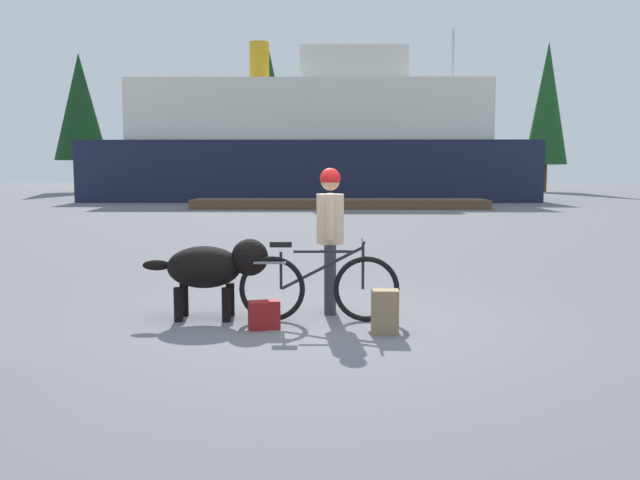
# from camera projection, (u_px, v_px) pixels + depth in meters

# --- Properties ---
(ground_plane) EXTENTS (160.00, 160.00, 0.00)m
(ground_plane) POSITION_uv_depth(u_px,v_px,m) (325.00, 324.00, 7.47)
(ground_plane) COLOR slate
(bicycle) EXTENTS (1.78, 0.44, 0.92)m
(bicycle) POSITION_uv_depth(u_px,v_px,m) (318.00, 286.00, 7.55)
(bicycle) COLOR black
(bicycle) RESTS_ON ground_plane
(person_cyclist) EXTENTS (0.32, 0.53, 1.71)m
(person_cyclist) POSITION_uv_depth(u_px,v_px,m) (330.00, 226.00, 7.95)
(person_cyclist) COLOR #333338
(person_cyclist) RESTS_ON ground_plane
(dog) EXTENTS (1.43, 0.56, 0.91)m
(dog) POSITION_uv_depth(u_px,v_px,m) (214.00, 266.00, 7.67)
(dog) COLOR black
(dog) RESTS_ON ground_plane
(backpack) EXTENTS (0.29, 0.21, 0.46)m
(backpack) POSITION_uv_depth(u_px,v_px,m) (385.00, 312.00, 7.02)
(backpack) COLOR #8C7251
(backpack) RESTS_ON ground_plane
(handbag_pannier) EXTENTS (0.36, 0.26, 0.30)m
(handbag_pannier) POSITION_uv_depth(u_px,v_px,m) (264.00, 315.00, 7.22)
(handbag_pannier) COLOR maroon
(handbag_pannier) RESTS_ON ground_plane
(dock_pier) EXTENTS (12.73, 2.20, 0.40)m
(dock_pier) POSITION_uv_depth(u_px,v_px,m) (339.00, 204.00, 29.57)
(dock_pier) COLOR brown
(dock_pier) RESTS_ON ground_plane
(ferry_boat) EXTENTS (23.82, 8.93, 8.79)m
(ferry_boat) POSITION_uv_depth(u_px,v_px,m) (312.00, 145.00, 38.58)
(ferry_boat) COLOR #191E38
(ferry_boat) RESTS_ON ground_plane
(sailboat_moored) EXTENTS (7.50, 2.10, 9.69)m
(sailboat_moored) POSITION_uv_depth(u_px,v_px,m) (450.00, 190.00, 39.57)
(sailboat_moored) COLOR silver
(sailboat_moored) RESTS_ON ground_plane
(pine_tree_far_left) EXTENTS (3.85, 3.85, 10.21)m
(pine_tree_far_left) POSITION_uv_depth(u_px,v_px,m) (80.00, 107.00, 50.15)
(pine_tree_far_left) COLOR #4C331E
(pine_tree_far_left) RESTS_ON ground_plane
(pine_tree_center) EXTENTS (3.22, 3.22, 11.07)m
(pine_tree_center) POSITION_uv_depth(u_px,v_px,m) (268.00, 95.00, 50.38)
(pine_tree_center) COLOR #4C331E
(pine_tree_center) RESTS_ON ground_plane
(pine_tree_far_right) EXTENTS (3.13, 3.13, 11.12)m
(pine_tree_far_right) POSITION_uv_depth(u_px,v_px,m) (547.00, 104.00, 50.63)
(pine_tree_far_right) COLOR #4C331E
(pine_tree_far_right) RESTS_ON ground_plane
(pine_tree_mid_back) EXTENTS (3.70, 3.70, 9.45)m
(pine_tree_mid_back) POSITION_uv_depth(u_px,v_px,m) (420.00, 118.00, 58.35)
(pine_tree_mid_back) COLOR #4C331E
(pine_tree_mid_back) RESTS_ON ground_plane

